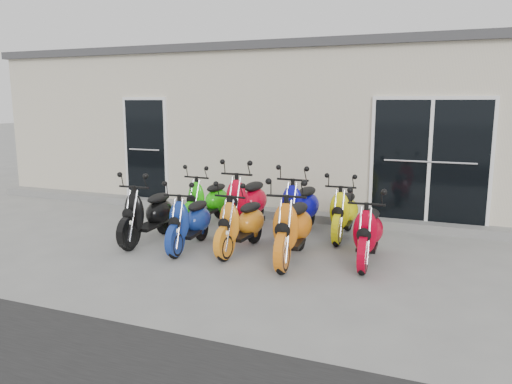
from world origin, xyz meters
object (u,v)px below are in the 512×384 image
scooter_front_orange_b (293,218)px  scooter_back_blue (300,199)px  scooter_front_blue (189,214)px  scooter_back_red (246,194)px  scooter_front_black (148,206)px  scooter_front_orange_a (241,215)px  scooter_back_yellow (344,204)px  scooter_front_red (368,224)px  scooter_back_green (207,194)px

scooter_front_orange_b → scooter_back_blue: scooter_front_orange_b is taller
scooter_front_blue → scooter_back_blue: scooter_back_blue is taller
scooter_back_red → scooter_back_blue: scooter_back_red is taller
scooter_front_black → scooter_front_orange_a: size_ratio=1.05×
scooter_front_orange_a → scooter_front_blue: bearing=-165.3°
scooter_front_black → scooter_back_blue: (2.12, 1.33, 0.03)m
scooter_back_yellow → scooter_front_red: bearing=-64.9°
scooter_front_black → scooter_front_red: bearing=1.6°
scooter_back_green → scooter_back_red: size_ratio=0.88×
scooter_front_blue → scooter_front_orange_b: bearing=-4.9°
scooter_back_green → scooter_front_black: bearing=-100.0°
scooter_front_black → scooter_back_red: scooter_back_red is taller
scooter_back_red → scooter_back_yellow: bearing=3.1°
scooter_front_blue → scooter_back_blue: 1.93m
scooter_front_black → scooter_back_yellow: 3.17m
scooter_front_black → scooter_front_orange_b: bearing=-4.2°
scooter_front_orange_b → scooter_back_green: scooter_front_orange_b is taller
scooter_front_blue → scooter_back_blue: bearing=41.8°
scooter_back_green → scooter_back_blue: 1.79m
scooter_back_green → scooter_back_yellow: (2.51, 0.01, -0.00)m
scooter_front_orange_b → scooter_back_yellow: bearing=69.6°
scooter_front_black → scooter_back_red: size_ratio=0.91×
scooter_front_blue → scooter_front_black: bearing=167.9°
scooter_front_orange_a → scooter_back_green: 1.83m
scooter_back_green → scooter_back_blue: scooter_back_blue is taller
scooter_front_blue → scooter_back_yellow: scooter_back_yellow is taller
scooter_front_red → scooter_back_blue: (-1.32, 1.09, 0.05)m
scooter_back_green → scooter_back_yellow: scooter_back_green is taller
scooter_front_orange_a → scooter_front_red: size_ratio=0.99×
scooter_front_orange_b → scooter_back_green: (-2.11, 1.47, -0.05)m
scooter_front_blue → scooter_back_red: bearing=70.7°
scooter_front_black → scooter_front_orange_a: scooter_front_black is taller
scooter_front_orange_a → scooter_back_red: bearing=113.0°
scooter_front_orange_b → scooter_back_red: size_ratio=0.96×
scooter_front_blue → scooter_front_orange_a: 0.80m
scooter_front_blue → scooter_back_red: (0.34, 1.38, 0.09)m
scooter_front_red → scooter_back_red: (-2.29, 1.05, 0.08)m
scooter_front_red → scooter_back_red: bearing=151.9°
scooter_front_red → scooter_back_blue: 1.71m
scooter_front_orange_b → scooter_back_yellow: (0.40, 1.47, -0.06)m
scooter_front_orange_a → scooter_back_yellow: scooter_back_yellow is taller
scooter_front_blue → scooter_front_red: (2.63, 0.33, 0.01)m
scooter_back_red → scooter_back_blue: 0.97m
scooter_back_blue → scooter_front_red: bearing=-37.7°
scooter_front_orange_b → scooter_back_green: bearing=140.0°
scooter_front_orange_b → scooter_front_orange_a: bearing=165.1°
scooter_front_orange_a → scooter_back_blue: bearing=70.3°
scooter_front_orange_b → scooter_back_red: bearing=128.3°
scooter_front_red → scooter_back_green: (-3.10, 1.16, 0.00)m
scooter_front_red → scooter_back_blue: bearing=137.0°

